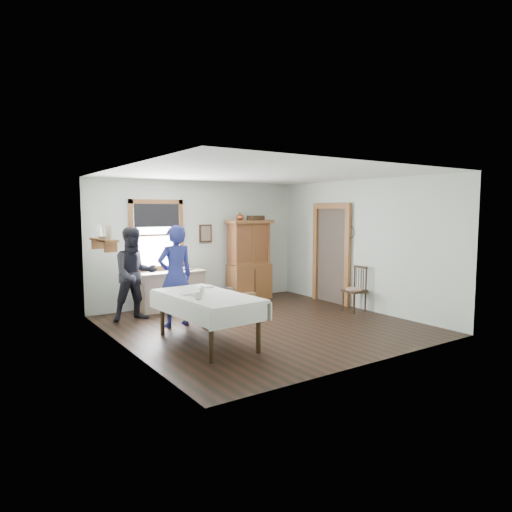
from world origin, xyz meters
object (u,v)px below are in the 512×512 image
object	(u,v)px
pail	(228,297)
woman_blue	(175,280)
work_counter	(172,290)
dining_table	(207,319)
china_hutch	(249,260)
wicker_basket	(246,297)
spindle_chair	(354,289)
figure_dark	(135,277)

from	to	relation	value
pail	woman_blue	size ratio (longest dim) A/B	0.19
work_counter	dining_table	xyz separation A→B (m)	(-0.56, -2.63, -0.01)
work_counter	china_hutch	distance (m)	2.02
china_hutch	woman_blue	xyz separation A→B (m)	(-2.46, -1.35, -0.08)
work_counter	wicker_basket	distance (m)	1.74
work_counter	spindle_chair	size ratio (longest dim) A/B	1.50
wicker_basket	figure_dark	distance (m)	2.76
china_hutch	dining_table	xyz separation A→B (m)	(-2.51, -2.62, -0.53)
dining_table	wicker_basket	distance (m)	3.29
dining_table	spindle_chair	size ratio (longest dim) A/B	2.08
china_hutch	wicker_basket	bearing A→B (deg)	-136.02
spindle_chair	wicker_basket	world-z (taller)	spindle_chair
dining_table	woman_blue	size ratio (longest dim) A/B	1.16
wicker_basket	dining_table	bearing A→B (deg)	-133.68
wicker_basket	woman_blue	xyz separation A→B (m)	(-2.21, -1.10, 0.73)
woman_blue	figure_dark	bearing A→B (deg)	-62.55
work_counter	china_hutch	bearing A→B (deg)	0.31
spindle_chair	woman_blue	distance (m)	3.67
spindle_chair	pail	size ratio (longest dim) A/B	2.88
work_counter	woman_blue	bearing A→B (deg)	-110.25
figure_dark	wicker_basket	bearing A→B (deg)	8.39
figure_dark	china_hutch	bearing A→B (deg)	12.83
pail	spindle_chair	bearing A→B (deg)	-47.73
dining_table	china_hutch	bearing A→B (deg)	46.25
work_counter	woman_blue	distance (m)	1.51
wicker_basket	woman_blue	bearing A→B (deg)	-153.65
wicker_basket	woman_blue	distance (m)	2.57
wicker_basket	figure_dark	size ratio (longest dim) A/B	0.22
china_hutch	dining_table	size ratio (longest dim) A/B	0.95
pail	wicker_basket	bearing A→B (deg)	3.60
china_hutch	work_counter	bearing A→B (deg)	178.28
spindle_chair	wicker_basket	xyz separation A→B (m)	(-1.32, 2.03, -0.36)
china_hutch	pail	xyz separation A→B (m)	(-0.75, -0.29, -0.76)
figure_dark	spindle_chair	bearing A→B (deg)	-21.22
wicker_basket	spindle_chair	bearing A→B (deg)	-56.99
work_counter	china_hutch	xyz separation A→B (m)	(1.95, -0.00, 0.52)
spindle_chair	pail	bearing A→B (deg)	131.50
woman_blue	figure_dark	world-z (taller)	woman_blue
pail	figure_dark	size ratio (longest dim) A/B	0.20
china_hutch	spindle_chair	size ratio (longest dim) A/B	1.97
china_hutch	spindle_chair	world-z (taller)	china_hutch
work_counter	dining_table	world-z (taller)	work_counter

